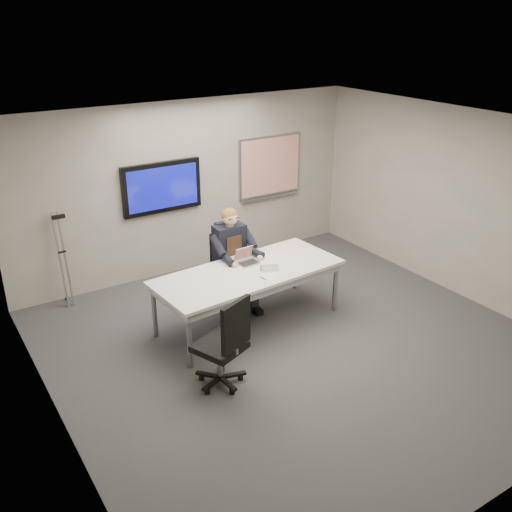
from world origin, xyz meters
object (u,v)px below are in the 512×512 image
laptop (246,259)px  office_chair_near (223,359)px  seated_person (237,269)px  office_chair_far (228,279)px  conference_table (248,277)px

laptop → office_chair_near: bearing=-134.0°
office_chair_near → laptop: size_ratio=3.80×
seated_person → laptop: bearing=-87.3°
laptop → office_chair_far: bearing=86.5°
office_chair_near → laptop: (1.14, 1.33, 0.49)m
laptop → conference_table: bearing=-119.9°
conference_table → seated_person: 0.54m
conference_table → office_chair_near: 1.52m
conference_table → office_chair_far: bearing=76.9°
conference_table → seated_person: bearing=72.9°
office_chair_near → laptop: bearing=-152.1°
conference_table → office_chair_far: 0.88m
conference_table → office_chair_near: bearing=-137.4°
office_chair_far → seated_person: 0.38m
seated_person → conference_table: bearing=-101.1°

